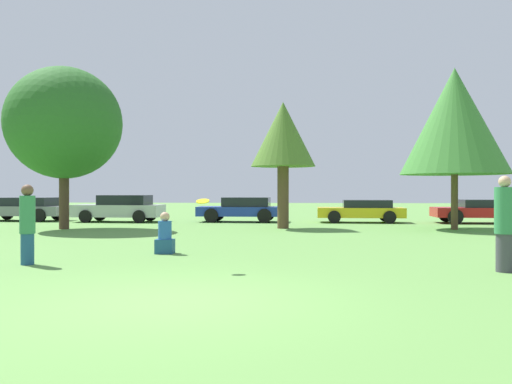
{
  "coord_description": "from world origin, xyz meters",
  "views": [
    {
      "loc": [
        1.68,
        -7.51,
        1.56
      ],
      "look_at": [
        0.87,
        3.61,
        1.53
      ],
      "focal_mm": 37.88,
      "sensor_mm": 36.0,
      "label": 1
    }
  ],
  "objects_px": {
    "bystander_sitting": "(165,236)",
    "tree_2": "(455,121)",
    "tree_0": "(64,123)",
    "parked_car_red": "(481,210)",
    "person_thrower": "(27,224)",
    "frisbee": "(203,201)",
    "parked_car_blue": "(242,209)",
    "parked_car_yellow": "(362,210)",
    "parked_car_silver": "(120,208)",
    "tree_1": "(283,136)",
    "parked_car_grey": "(24,208)",
    "person_catcher": "(505,224)"
  },
  "relations": [
    {
      "from": "tree_1",
      "to": "parked_car_red",
      "type": "height_order",
      "value": "tree_1"
    },
    {
      "from": "person_catcher",
      "to": "tree_0",
      "type": "distance_m",
      "value": 17.34
    },
    {
      "from": "parked_car_silver",
      "to": "parked_car_yellow",
      "type": "bearing_deg",
      "value": -176.25
    },
    {
      "from": "parked_car_red",
      "to": "parked_car_silver",
      "type": "bearing_deg",
      "value": 2.64
    },
    {
      "from": "parked_car_silver",
      "to": "tree_2",
      "type": "bearing_deg",
      "value": 166.62
    },
    {
      "from": "parked_car_silver",
      "to": "parked_car_red",
      "type": "xyz_separation_m",
      "value": [
        17.47,
        0.12,
        -0.06
      ]
    },
    {
      "from": "tree_1",
      "to": "tree_2",
      "type": "bearing_deg",
      "value": -1.53
    },
    {
      "from": "bystander_sitting",
      "to": "tree_2",
      "type": "distance_m",
      "value": 13.63
    },
    {
      "from": "parked_car_yellow",
      "to": "person_thrower",
      "type": "bearing_deg",
      "value": 62.68
    },
    {
      "from": "parked_car_yellow",
      "to": "parked_car_red",
      "type": "xyz_separation_m",
      "value": [
        5.56,
        -0.19,
        0.04
      ]
    },
    {
      "from": "tree_0",
      "to": "parked_car_yellow",
      "type": "distance_m",
      "value": 14.16
    },
    {
      "from": "person_thrower",
      "to": "tree_0",
      "type": "distance_m",
      "value": 11.43
    },
    {
      "from": "frisbee",
      "to": "parked_car_blue",
      "type": "distance_m",
      "value": 16.26
    },
    {
      "from": "person_thrower",
      "to": "parked_car_red",
      "type": "bearing_deg",
      "value": 48.78
    },
    {
      "from": "parked_car_grey",
      "to": "parked_car_red",
      "type": "relative_size",
      "value": 1.07
    },
    {
      "from": "person_thrower",
      "to": "parked_car_blue",
      "type": "xyz_separation_m",
      "value": [
        2.97,
        15.7,
        -0.21
      ]
    },
    {
      "from": "person_thrower",
      "to": "tree_1",
      "type": "bearing_deg",
      "value": 67.49
    },
    {
      "from": "parked_car_silver",
      "to": "parked_car_yellow",
      "type": "height_order",
      "value": "parked_car_silver"
    },
    {
      "from": "person_thrower",
      "to": "parked_car_silver",
      "type": "height_order",
      "value": "person_thrower"
    },
    {
      "from": "bystander_sitting",
      "to": "parked_car_yellow",
      "type": "distance_m",
      "value": 14.88
    },
    {
      "from": "parked_car_grey",
      "to": "parked_car_silver",
      "type": "bearing_deg",
      "value": 176.91
    },
    {
      "from": "parked_car_blue",
      "to": "parked_car_grey",
      "type": "bearing_deg",
      "value": 1.87
    },
    {
      "from": "parked_car_yellow",
      "to": "parked_car_red",
      "type": "bearing_deg",
      "value": -179.73
    },
    {
      "from": "parked_car_silver",
      "to": "parked_car_yellow",
      "type": "distance_m",
      "value": 11.92
    },
    {
      "from": "tree_2",
      "to": "parked_car_blue",
      "type": "bearing_deg",
      "value": 152.81
    },
    {
      "from": "bystander_sitting",
      "to": "parked_car_red",
      "type": "distance_m",
      "value": 17.86
    },
    {
      "from": "tree_0",
      "to": "parked_car_red",
      "type": "xyz_separation_m",
      "value": [
        18.14,
        5.15,
        -3.66
      ]
    },
    {
      "from": "person_catcher",
      "to": "parked_car_blue",
      "type": "xyz_separation_m",
      "value": [
        -6.63,
        16.01,
        -0.27
      ]
    },
    {
      "from": "bystander_sitting",
      "to": "parked_car_grey",
      "type": "xyz_separation_m",
      "value": [
        -10.65,
        13.59,
        0.22
      ]
    },
    {
      "from": "tree_2",
      "to": "parked_car_red",
      "type": "xyz_separation_m",
      "value": [
        2.47,
        4.32,
        -3.7
      ]
    },
    {
      "from": "frisbee",
      "to": "parked_car_red",
      "type": "height_order",
      "value": "frisbee"
    },
    {
      "from": "tree_1",
      "to": "tree_2",
      "type": "relative_size",
      "value": 0.81
    },
    {
      "from": "tree_0",
      "to": "parked_car_red",
      "type": "bearing_deg",
      "value": 15.84
    },
    {
      "from": "person_thrower",
      "to": "parked_car_grey",
      "type": "height_order",
      "value": "person_thrower"
    },
    {
      "from": "person_catcher",
      "to": "frisbee",
      "type": "height_order",
      "value": "person_catcher"
    },
    {
      "from": "tree_1",
      "to": "tree_2",
      "type": "distance_m",
      "value": 6.86
    },
    {
      "from": "person_thrower",
      "to": "tree_2",
      "type": "bearing_deg",
      "value": 44.74
    },
    {
      "from": "parked_car_blue",
      "to": "parked_car_yellow",
      "type": "xyz_separation_m",
      "value": [
        5.88,
        -0.1,
        -0.06
      ]
    },
    {
      "from": "frisbee",
      "to": "parked_car_silver",
      "type": "xyz_separation_m",
      "value": [
        -6.87,
        15.81,
        -0.67
      ]
    },
    {
      "from": "tree_1",
      "to": "parked_car_silver",
      "type": "bearing_deg",
      "value": 153.8
    },
    {
      "from": "tree_0",
      "to": "bystander_sitting",
      "type": "bearing_deg",
      "value": -52.8
    },
    {
      "from": "bystander_sitting",
      "to": "parked_car_silver",
      "type": "bearing_deg",
      "value": 112.61
    },
    {
      "from": "tree_0",
      "to": "parked_car_red",
      "type": "relative_size",
      "value": 1.53
    },
    {
      "from": "person_catcher",
      "to": "frisbee",
      "type": "xyz_separation_m",
      "value": [
        -5.79,
        -0.21,
        0.43
      ]
    },
    {
      "from": "tree_1",
      "to": "parked_car_red",
      "type": "relative_size",
      "value": 1.21
    },
    {
      "from": "parked_car_red",
      "to": "parked_car_yellow",
      "type": "bearing_deg",
      "value": 0.27
    },
    {
      "from": "person_thrower",
      "to": "frisbee",
      "type": "height_order",
      "value": "person_thrower"
    },
    {
      "from": "tree_1",
      "to": "parked_car_blue",
      "type": "relative_size",
      "value": 1.23
    },
    {
      "from": "tree_1",
      "to": "parked_car_red",
      "type": "bearing_deg",
      "value": 23.96
    },
    {
      "from": "bystander_sitting",
      "to": "person_catcher",
      "type": "bearing_deg",
      "value": -19.14
    }
  ]
}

